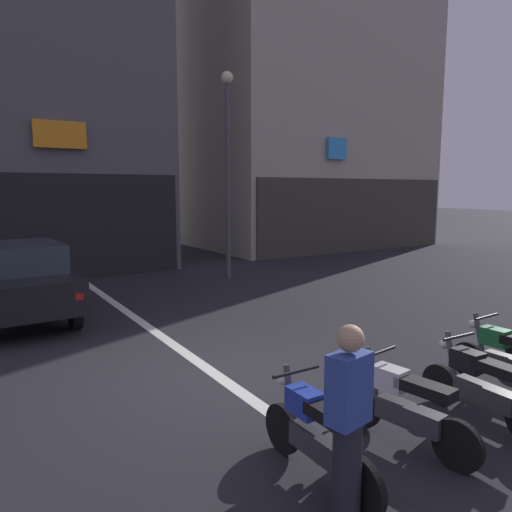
{
  "coord_description": "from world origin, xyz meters",
  "views": [
    {
      "loc": [
        -3.09,
        -6.02,
        2.71
      ],
      "look_at": [
        1.95,
        2.0,
        1.4
      ],
      "focal_mm": 33.51,
      "sensor_mm": 36.0,
      "label": 1
    }
  ],
  "objects": [
    {
      "name": "ground_plane",
      "position": [
        0.0,
        0.0,
        0.0
      ],
      "size": [
        120.0,
        120.0,
        0.0
      ],
      "primitive_type": "plane",
      "color": "#232328"
    },
    {
      "name": "lane_centre_line",
      "position": [
        0.0,
        6.0,
        0.0
      ],
      "size": [
        0.2,
        18.0,
        0.01
      ],
      "primitive_type": "cube",
      "color": "silver",
      "rests_on": "ground"
    },
    {
      "name": "building_far_right",
      "position": [
        11.94,
        13.38,
        8.97
      ],
      "size": [
        10.99,
        7.99,
        17.98
      ],
      "color": "#B2A893",
      "rests_on": "ground"
    },
    {
      "name": "car_black_crossing_near",
      "position": [
        -2.07,
        4.82,
        0.89
      ],
      "size": [
        1.89,
        4.15,
        1.64
      ],
      "color": "black",
      "rests_on": "ground"
    },
    {
      "name": "street_lamp",
      "position": [
        3.94,
        6.77,
        3.8
      ],
      "size": [
        0.36,
        0.36,
        6.16
      ],
      "color": "#47474C",
      "rests_on": "ground"
    },
    {
      "name": "motorcycle_blue_row_leftmost",
      "position": [
        -0.39,
        -2.79,
        0.46
      ],
      "size": [
        0.55,
        1.67,
        0.98
      ],
      "color": "black",
      "rests_on": "ground"
    },
    {
      "name": "motorcycle_white_row_left_mid",
      "position": [
        0.78,
        -2.82,
        0.46
      ],
      "size": [
        0.55,
        1.66,
        0.98
      ],
      "color": "black",
      "rests_on": "ground"
    },
    {
      "name": "motorcycle_black_row_centre",
      "position": [
        1.95,
        -2.93,
        0.46
      ],
      "size": [
        0.55,
        1.67,
        0.98
      ],
      "color": "black",
      "rests_on": "ground"
    },
    {
      "name": "motorcycle_green_row_right_mid",
      "position": [
        3.12,
        -2.57,
        0.46
      ],
      "size": [
        0.55,
        1.67,
        0.98
      ],
      "color": "black",
      "rests_on": "ground"
    },
    {
      "name": "person_by_motorcycles",
      "position": [
        -0.54,
        -3.36,
        0.86
      ],
      "size": [
        0.4,
        0.29,
        1.67
      ],
      "color": "#23232D",
      "rests_on": "ground"
    }
  ]
}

